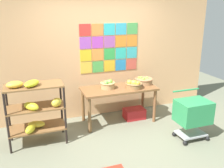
{
  "coord_description": "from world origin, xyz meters",
  "views": [
    {
      "loc": [
        -1.45,
        -3.31,
        2.28
      ],
      "look_at": [
        -0.0,
        0.73,
        0.93
      ],
      "focal_mm": 39.69,
      "sensor_mm": 36.0,
      "label": 1
    }
  ],
  "objects_px": {
    "display_table": "(119,92)",
    "shopping_cart": "(193,113)",
    "fruit_basket_back_left": "(134,85)",
    "fruit_basket_back_right": "(108,84)",
    "banana_shelf_unit": "(35,107)",
    "produce_crate_under_table": "(134,113)",
    "fruit_basket_centre": "(144,81)"
  },
  "relations": [
    {
      "from": "shopping_cart",
      "to": "fruit_basket_back_right",
      "type": "bearing_deg",
      "value": 137.91
    },
    {
      "from": "banana_shelf_unit",
      "to": "produce_crate_under_table",
      "type": "distance_m",
      "value": 2.1
    },
    {
      "from": "produce_crate_under_table",
      "to": "fruit_basket_back_left",
      "type": "bearing_deg",
      "value": -123.54
    },
    {
      "from": "fruit_basket_back_left",
      "to": "fruit_basket_back_right",
      "type": "relative_size",
      "value": 1.14
    },
    {
      "from": "fruit_basket_centre",
      "to": "produce_crate_under_table",
      "type": "bearing_deg",
      "value": -167.1
    },
    {
      "from": "banana_shelf_unit",
      "to": "shopping_cart",
      "type": "height_order",
      "value": "banana_shelf_unit"
    },
    {
      "from": "fruit_basket_centre",
      "to": "produce_crate_under_table",
      "type": "height_order",
      "value": "fruit_basket_centre"
    },
    {
      "from": "banana_shelf_unit",
      "to": "fruit_basket_centre",
      "type": "relative_size",
      "value": 3.14
    },
    {
      "from": "display_table",
      "to": "fruit_basket_back_right",
      "type": "xyz_separation_m",
      "value": [
        -0.22,
        0.03,
        0.18
      ]
    },
    {
      "from": "fruit_basket_back_right",
      "to": "fruit_basket_centre",
      "type": "xyz_separation_m",
      "value": [
        0.8,
        0.03,
        -0.02
      ]
    },
    {
      "from": "fruit_basket_centre",
      "to": "produce_crate_under_table",
      "type": "xyz_separation_m",
      "value": [
        -0.22,
        -0.05,
        -0.69
      ]
    },
    {
      "from": "fruit_basket_back_left",
      "to": "fruit_basket_back_right",
      "type": "bearing_deg",
      "value": 161.08
    },
    {
      "from": "banana_shelf_unit",
      "to": "display_table",
      "type": "height_order",
      "value": "banana_shelf_unit"
    },
    {
      "from": "display_table",
      "to": "fruit_basket_back_left",
      "type": "distance_m",
      "value": 0.34
    },
    {
      "from": "banana_shelf_unit",
      "to": "fruit_basket_centre",
      "type": "xyz_separation_m",
      "value": [
        2.22,
        0.41,
        0.11
      ]
    },
    {
      "from": "display_table",
      "to": "shopping_cart",
      "type": "distance_m",
      "value": 1.47
    },
    {
      "from": "banana_shelf_unit",
      "to": "shopping_cart",
      "type": "relative_size",
      "value": 1.36
    },
    {
      "from": "fruit_basket_back_left",
      "to": "shopping_cart",
      "type": "height_order",
      "value": "fruit_basket_back_left"
    },
    {
      "from": "fruit_basket_back_left",
      "to": "fruit_basket_centre",
      "type": "bearing_deg",
      "value": 31.41
    },
    {
      "from": "produce_crate_under_table",
      "to": "shopping_cart",
      "type": "height_order",
      "value": "shopping_cart"
    },
    {
      "from": "display_table",
      "to": "fruit_basket_centre",
      "type": "distance_m",
      "value": 0.61
    },
    {
      "from": "produce_crate_under_table",
      "to": "fruit_basket_back_right",
      "type": "bearing_deg",
      "value": 177.85
    },
    {
      "from": "banana_shelf_unit",
      "to": "produce_crate_under_table",
      "type": "bearing_deg",
      "value": 10.15
    },
    {
      "from": "banana_shelf_unit",
      "to": "fruit_basket_back_right",
      "type": "relative_size",
      "value": 3.93
    },
    {
      "from": "banana_shelf_unit",
      "to": "fruit_basket_centre",
      "type": "distance_m",
      "value": 2.26
    },
    {
      "from": "fruit_basket_back_right",
      "to": "fruit_basket_centre",
      "type": "bearing_deg",
      "value": 2.12
    },
    {
      "from": "fruit_basket_back_right",
      "to": "produce_crate_under_table",
      "type": "bearing_deg",
      "value": -2.15
    },
    {
      "from": "fruit_basket_back_right",
      "to": "produce_crate_under_table",
      "type": "xyz_separation_m",
      "value": [
        0.58,
        -0.02,
        -0.7
      ]
    },
    {
      "from": "display_table",
      "to": "shopping_cart",
      "type": "height_order",
      "value": "shopping_cart"
    },
    {
      "from": "fruit_basket_centre",
      "to": "shopping_cart",
      "type": "height_order",
      "value": "fruit_basket_centre"
    },
    {
      "from": "display_table",
      "to": "fruit_basket_back_left",
      "type": "height_order",
      "value": "fruit_basket_back_left"
    },
    {
      "from": "display_table",
      "to": "shopping_cart",
      "type": "relative_size",
      "value": 1.73
    }
  ]
}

